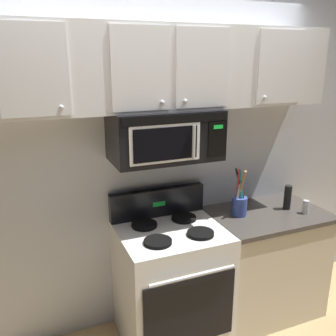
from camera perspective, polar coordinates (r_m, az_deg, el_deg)
The scene contains 8 objects.
back_wall at distance 2.85m, azimuth -2.30°, elevation 1.61°, with size 5.20×0.10×2.70m, color silver.
stove_range at distance 2.91m, azimuth 0.52°, elevation -17.25°, with size 0.76×0.69×1.12m.
over_range_microwave at distance 2.57m, azimuth -0.44°, elevation 5.11°, with size 0.76×0.43×0.35m.
upper_cabinets at distance 2.55m, azimuth -0.72°, elevation 15.20°, with size 2.50×0.36×0.55m.
counter_segment at distance 3.29m, azimuth 14.50°, elevation -13.79°, with size 0.93×0.65×0.90m.
utensil_crock_blue at distance 2.94m, azimuth 10.99°, elevation -5.29°, with size 0.12×0.12×0.39m.
salt_shaker at distance 3.14m, azimuth 20.50°, elevation -5.66°, with size 0.05×0.05×0.11m.
pepper_mill at distance 3.16m, azimuth 17.99°, elevation -4.33°, with size 0.06×0.06×0.20m, color black.
Camera 1 is at (-0.94, -1.80, 2.10)m, focal length 39.45 mm.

